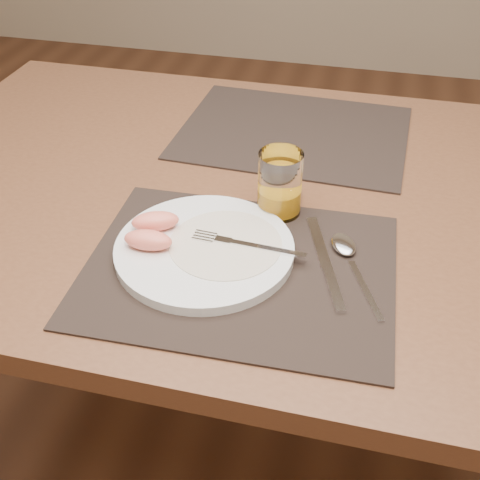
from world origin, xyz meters
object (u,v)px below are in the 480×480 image
at_px(table, 261,227).
at_px(knife, 327,269).
at_px(spoon, 346,251).
at_px(juice_glass, 280,187).
at_px(placemat_near, 240,269).
at_px(placemat_far, 293,132).
at_px(plate, 205,249).
at_px(fork, 239,243).

distance_m(table, knife, 0.26).
xyz_separation_m(spoon, juice_glass, (-0.12, 0.09, 0.04)).
distance_m(placemat_near, placemat_far, 0.44).
distance_m(knife, spoon, 0.05).
height_order(table, plate, plate).
height_order(table, placemat_near, placemat_near).
bearing_deg(placemat_near, spoon, 25.12).
bearing_deg(plate, juice_glass, 57.20).
distance_m(placemat_far, juice_glass, 0.29).
bearing_deg(spoon, placemat_far, 111.16).
distance_m(placemat_near, fork, 0.04).
height_order(knife, spoon, spoon).
xyz_separation_m(placemat_near, spoon, (0.15, 0.07, 0.01)).
bearing_deg(table, spoon, -42.80).
relative_size(placemat_near, fork, 2.57).
bearing_deg(plate, table, 77.22).
xyz_separation_m(table, juice_glass, (0.04, -0.06, 0.13)).
height_order(placemat_near, plate, plate).
height_order(table, juice_glass, juice_glass).
relative_size(fork, knife, 0.82).
distance_m(plate, juice_glass, 0.17).
xyz_separation_m(fork, juice_glass, (0.04, 0.12, 0.03)).
bearing_deg(table, placemat_far, 85.08).
height_order(table, knife, knife).
height_order(table, placemat_far, placemat_far).
relative_size(table, spoon, 7.63).
bearing_deg(spoon, table, 137.20).
height_order(placemat_far, plate, plate).
height_order(placemat_far, fork, fork).
relative_size(placemat_far, fork, 2.57).
xyz_separation_m(plate, juice_glass, (0.09, 0.14, 0.04)).
xyz_separation_m(table, fork, (0.00, -0.19, 0.11)).
xyz_separation_m(placemat_near, placemat_far, (0.01, 0.44, 0.00)).
bearing_deg(spoon, knife, -116.43).
bearing_deg(placemat_far, knife, -73.85).
bearing_deg(juice_glass, table, 123.10).
distance_m(plate, knife, 0.19).
relative_size(plate, juice_glass, 2.50).
xyz_separation_m(placemat_far, plate, (-0.06, -0.42, 0.01)).
relative_size(placemat_near, knife, 2.11).
bearing_deg(placemat_far, table, -94.92).
distance_m(placemat_far, plate, 0.43).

